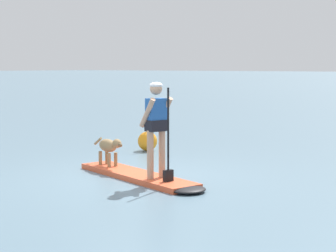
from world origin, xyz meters
name	(u,v)px	position (x,y,z in m)	size (l,w,h in m)	color
ground_plane	(136,178)	(0.00, 0.00, 0.00)	(400.00, 400.00, 0.00)	slate
paddleboard	(143,177)	(0.22, -0.06, 0.05)	(3.37, 1.52, 0.10)	#E55933
person_paddler	(157,123)	(0.62, -0.18, 1.10)	(0.67, 0.57, 1.72)	tan
dog	(109,147)	(-0.93, 0.26, 0.49)	(1.00, 0.38, 0.57)	#997A51
marker_buoy	(148,141)	(-1.96, 2.81, 0.24)	(0.49, 0.49, 0.99)	orange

